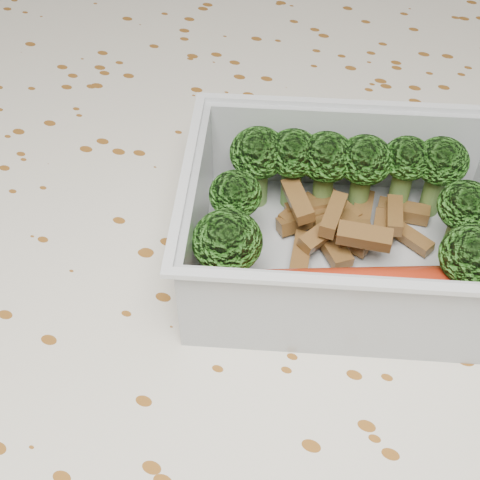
% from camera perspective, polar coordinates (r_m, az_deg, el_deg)
% --- Properties ---
extents(dining_table, '(1.40, 0.90, 0.75)m').
position_cam_1_polar(dining_table, '(0.47, -0.65, -10.16)').
color(dining_table, brown).
rests_on(dining_table, ground).
extents(tablecloth, '(1.46, 0.96, 0.19)m').
position_cam_1_polar(tablecloth, '(0.43, -0.71, -6.50)').
color(tablecloth, silver).
rests_on(tablecloth, dining_table).
extents(lunch_container, '(0.23, 0.20, 0.07)m').
position_cam_1_polar(lunch_container, '(0.39, 9.07, 0.41)').
color(lunch_container, silver).
rests_on(lunch_container, tablecloth).
extents(broccoli_florets, '(0.17, 0.14, 0.06)m').
position_cam_1_polar(broccoli_florets, '(0.39, 8.83, 4.28)').
color(broccoli_florets, '#608C3F').
rests_on(broccoli_florets, lunch_container).
extents(meat_pile, '(0.10, 0.09, 0.03)m').
position_cam_1_polar(meat_pile, '(0.41, 8.74, 1.37)').
color(meat_pile, brown).
rests_on(meat_pile, lunch_container).
extents(sausage, '(0.15, 0.08, 0.03)m').
position_cam_1_polar(sausage, '(0.37, 9.93, -4.24)').
color(sausage, red).
rests_on(sausage, lunch_container).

